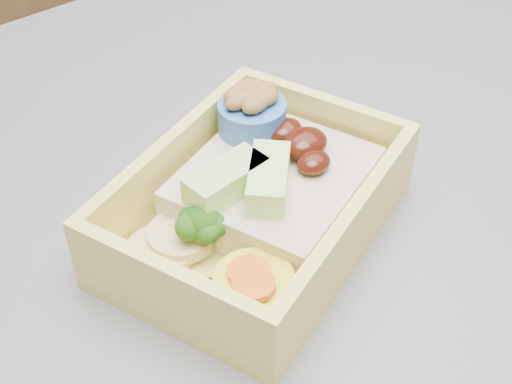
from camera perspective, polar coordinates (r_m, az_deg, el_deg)
bento_box at (r=0.46m, az=0.16°, el=-0.59°), size 0.23×0.19×0.07m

